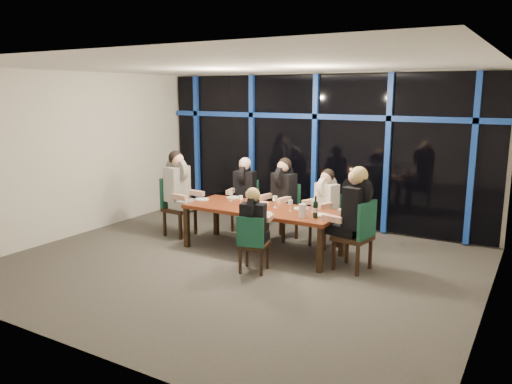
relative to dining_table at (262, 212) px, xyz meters
The scene contains 29 objects.
room 1.56m from the dining_table, 90.00° to the right, with size 7.04×7.00×3.02m.
window_wall 2.30m from the dining_table, 89.70° to the left, with size 6.86×0.43×2.94m.
dining_table is the anchor object (origin of this frame).
chair_far_left 1.44m from the dining_table, 132.63° to the left, with size 0.52×0.52×0.96m.
chair_far_mid 0.90m from the dining_table, 91.68° to the left, with size 0.55×0.55×1.01m.
chair_far_right 1.19m from the dining_table, 45.87° to the left, with size 0.56×0.56×0.92m.
chair_end_left 1.89m from the dining_table, behind, with size 0.54×0.54×1.08m.
chair_end_right 1.70m from the dining_table, ahead, with size 0.57×0.57×1.07m.
chair_near_mid 1.06m from the dining_table, 68.08° to the right, with size 0.49×0.49×0.87m.
diner_far_left 1.39m from the dining_table, 134.41° to the left, with size 0.52×0.64×0.93m.
diner_far_mid 0.86m from the dining_table, 93.10° to the left, with size 0.56×0.67×0.98m.
diner_far_right 1.13m from the dining_table, 44.31° to the left, with size 0.57×0.63×0.90m.
diner_end_left 1.83m from the dining_table, behind, with size 0.69×0.56×1.05m.
diner_end_right 1.64m from the dining_table, ahead, with size 0.71×0.58×1.04m.
diner_near_mid 0.98m from the dining_table, 67.42° to the right, with size 0.49×0.58×0.85m.
plate_far_left 0.95m from the dining_table, 153.49° to the left, with size 0.24×0.24×0.01m, color white.
plate_far_mid 0.31m from the dining_table, 121.95° to the left, with size 0.24×0.24×0.01m, color white.
plate_far_right 0.64m from the dining_table, 23.05° to the left, with size 0.24×0.24×0.01m, color white.
plate_end_left 1.23m from the dining_table, behind, with size 0.24×0.24×0.01m, color white.
plate_end_right 1.05m from the dining_table, ahead, with size 0.24×0.24×0.01m, color white.
plate_near_mid 0.42m from the dining_table, 54.91° to the right, with size 0.24×0.24×0.01m, color white.
wine_bottle 1.06m from the dining_table, ahead, with size 0.08×0.08×0.33m.
water_pitcher 0.89m from the dining_table, 15.86° to the right, with size 0.13×0.11×0.20m.
tea_light 0.20m from the dining_table, 110.49° to the right, with size 0.05×0.05×0.03m, color #FFAE4C.
wine_glass_a 0.44m from the dining_table, behind, with size 0.07×0.07×0.18m.
wine_glass_b 0.30m from the dining_table, 33.35° to the left, with size 0.07×0.07×0.19m.
wine_glass_c 0.54m from the dining_table, ahead, with size 0.07×0.07×0.18m.
wine_glass_d 0.79m from the dining_table, 165.61° to the left, with size 0.07×0.07×0.17m.
wine_glass_e 0.89m from the dining_table, ahead, with size 0.07×0.07×0.19m.
Camera 1 is at (3.99, -6.16, 2.62)m, focal length 35.00 mm.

